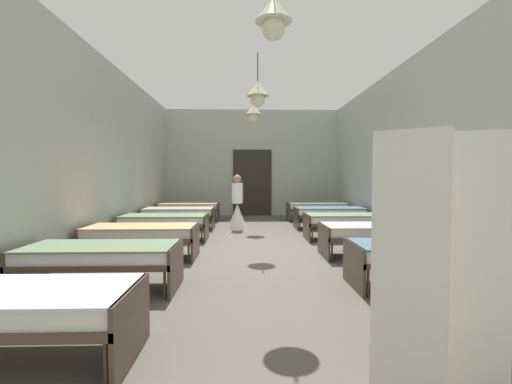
% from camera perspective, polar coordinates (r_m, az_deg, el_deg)
% --- Properties ---
extents(ground_plane, '(6.82, 12.17, 0.10)m').
position_cam_1_polar(ground_plane, '(7.05, 0.35, -9.53)').
color(ground_plane, '#59544C').
extents(room_shell, '(6.62, 11.77, 3.85)m').
position_cam_1_polar(room_shell, '(8.24, 0.01, 6.09)').
color(room_shell, '#B2B7AD').
rests_on(room_shell, ground).
extents(bed_left_row_0, '(1.90, 0.84, 0.57)m').
position_cam_1_polar(bed_left_row_0, '(3.35, -35.62, -15.08)').
color(bed_left_row_0, '#473828').
rests_on(bed_left_row_0, ground).
extents(bed_left_row_1, '(1.90, 0.84, 0.57)m').
position_cam_1_polar(bed_left_row_1, '(4.81, -24.14, -9.54)').
color(bed_left_row_1, '#473828').
rests_on(bed_left_row_1, ground).
extents(bed_right_row_1, '(1.90, 0.84, 0.57)m').
position_cam_1_polar(bed_right_row_1, '(5.02, 26.09, -9.06)').
color(bed_right_row_1, '#473828').
rests_on(bed_right_row_1, ground).
extents(bed_left_row_2, '(1.90, 0.84, 0.57)m').
position_cam_1_polar(bed_left_row_2, '(6.38, -18.30, -6.48)').
color(bed_left_row_2, '#473828').
rests_on(bed_left_row_2, ground).
extents(bed_right_row_2, '(1.90, 0.84, 0.57)m').
position_cam_1_polar(bed_right_row_2, '(6.54, 19.10, -6.27)').
color(bed_right_row_2, '#473828').
rests_on(bed_right_row_2, ground).
extents(bed_left_row_3, '(1.90, 0.84, 0.57)m').
position_cam_1_polar(bed_left_row_3, '(8.00, -14.84, -4.61)').
color(bed_left_row_3, '#473828').
rests_on(bed_left_row_3, ground).
extents(bed_right_row_3, '(1.90, 0.84, 0.57)m').
position_cam_1_polar(bed_right_row_3, '(8.13, 14.84, -4.50)').
color(bed_right_row_3, '#473828').
rests_on(bed_right_row_3, ground).
extents(bed_left_row_4, '(1.90, 0.84, 0.57)m').
position_cam_1_polar(bed_left_row_4, '(9.65, -12.56, -3.36)').
color(bed_left_row_4, '#473828').
rests_on(bed_left_row_4, ground).
extents(bed_right_row_4, '(1.90, 0.84, 0.57)m').
position_cam_1_polar(bed_right_row_4, '(9.76, 11.99, -3.29)').
color(bed_right_row_4, '#473828').
rests_on(bed_right_row_4, ground).
extents(bed_left_row_5, '(1.90, 0.84, 0.57)m').
position_cam_1_polar(bed_left_row_5, '(11.31, -10.95, -2.48)').
color(bed_left_row_5, '#473828').
rests_on(bed_left_row_5, ground).
extents(bed_right_row_5, '(1.90, 0.84, 0.57)m').
position_cam_1_polar(bed_right_row_5, '(11.40, 9.97, -2.43)').
color(bed_right_row_5, '#473828').
rests_on(bed_right_row_5, ground).
extents(nurse_near_aisle, '(0.52, 0.52, 1.49)m').
position_cam_1_polar(nurse_near_aisle, '(9.38, -3.09, -2.92)').
color(nurse_near_aisle, white).
rests_on(nurse_near_aisle, ground).
extents(privacy_screen, '(1.23, 0.27, 1.70)m').
position_cam_1_polar(privacy_screen, '(2.47, 32.58, -11.41)').
color(privacy_screen, silver).
rests_on(privacy_screen, ground).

